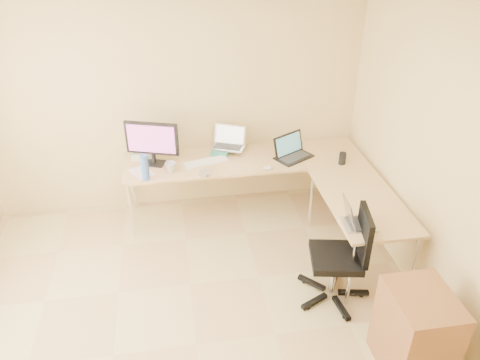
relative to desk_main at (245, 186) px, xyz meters
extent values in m
plane|color=tan|center=(-0.72, -1.85, -0.36)|extent=(4.50, 4.50, 0.00)
plane|color=white|center=(-0.72, -1.85, 2.24)|extent=(4.50, 4.50, 0.00)
plane|color=#DDBA7C|center=(-0.72, 0.40, 0.93)|extent=(4.50, 0.00, 4.50)
plane|color=#DDBA7C|center=(1.38, -1.85, 0.93)|extent=(0.00, 4.50, 4.50)
cube|color=tan|center=(0.00, 0.00, 0.00)|extent=(2.65, 0.70, 0.73)
cube|color=tan|center=(0.98, -1.00, 0.00)|extent=(0.70, 1.30, 0.73)
cube|color=black|center=(-0.99, 0.02, 0.61)|extent=(0.60, 0.36, 0.49)
cube|color=#2A7865|center=(-0.24, 0.20, 0.39)|extent=(0.27, 0.31, 0.04)
cube|color=silver|center=(-0.16, 0.20, 0.53)|extent=(0.45, 0.40, 0.24)
cube|color=black|center=(0.54, -0.08, 0.49)|extent=(0.50, 0.46, 0.26)
cube|color=white|center=(-0.44, -0.04, 0.38)|extent=(0.50, 0.25, 0.02)
ellipsoid|color=beige|center=(0.20, -0.30, 0.38)|extent=(0.12, 0.09, 0.04)
imported|color=silver|center=(-0.82, -0.17, 0.42)|extent=(0.12, 0.12, 0.11)
cylinder|color=silver|center=(-0.47, -0.30, 0.38)|extent=(0.17, 0.17, 0.03)
cylinder|color=#4068B2|center=(-1.08, -0.30, 0.50)|extent=(0.11, 0.11, 0.28)
cube|color=silver|center=(-1.13, -0.15, 0.37)|extent=(0.29, 0.32, 0.01)
cube|color=beige|center=(-1.13, 0.20, 0.41)|extent=(0.23, 0.17, 0.08)
cylinder|color=white|center=(-1.13, 0.20, 0.51)|extent=(0.24, 0.24, 0.30)
cylinder|color=black|center=(1.02, -0.30, 0.43)|extent=(0.10, 0.10, 0.13)
cube|color=#A8AAB2|center=(0.78, -1.40, 0.47)|extent=(0.33, 0.27, 0.21)
cube|color=black|center=(0.57, -1.48, 0.14)|extent=(0.66, 0.66, 0.95)
cube|color=brown|center=(0.91, -2.32, -0.01)|extent=(0.45, 0.56, 0.77)
camera|label=1|loc=(-0.78, -4.51, 2.79)|focal=34.82mm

